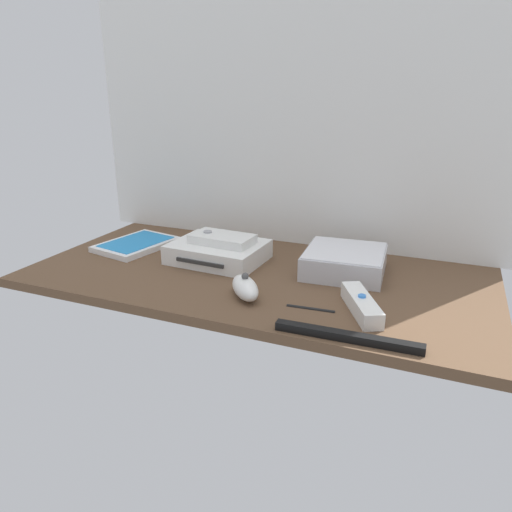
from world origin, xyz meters
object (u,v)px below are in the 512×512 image
Objects in this scene: game_case at (136,244)px; remote_classic_pad at (222,239)px; remote_wand at (361,305)px; mini_computer at (345,261)px; remote_nunchuk at (245,288)px; game_console at (218,252)px; stylus_pen at (311,307)px; sensor_bar at (347,337)px.

remote_classic_pad reaches higher than game_case.
remote_wand is 38.49cm from remote_classic_pad.
mini_computer reaches higher than remote_nunchuk.
remote_wand is 0.99× the size of remote_classic_pad.
game_console is 1.46× the size of remote_classic_pad.
mini_computer is 53.20cm from game_case.
mini_computer is at bearing 85.52° from stylus_pen.
mini_computer is at bearing 10.15° from game_console.
mini_computer is 1.73× the size of remote_nunchuk.
game_console is 1.20× the size of mini_computer.
game_case is at bearing 137.84° from remote_wand.
stylus_pen is at bearing -28.55° from game_console.
remote_classic_pad is at bearing 129.47° from remote_wand.
stylus_pen is (-8.77, -2.29, -1.16)cm from remote_wand.
remote_classic_pad reaches higher than game_console.
remote_nunchuk is at bearing 155.83° from sensor_bar.
mini_computer is 25.19cm from remote_nunchuk.
remote_classic_pad is at bearing 88.06° from remote_nunchuk.
game_console is at bearing -156.56° from remote_classic_pad.
sensor_bar is (-0.07, -11.20, -0.81)cm from remote_wand.
remote_nunchuk is 1.17× the size of stylus_pen.
remote_wand is 9.14cm from stylus_pen.
stylus_pen is (-1.61, -20.53, -2.29)cm from mini_computer.
stylus_pen is at bearing -29.11° from remote_classic_pad.
remote_nunchuk is 23.83cm from sensor_bar.
game_console is at bearing 142.97° from sensor_bar.
stylus_pen is at bearing -8.20° from game_case.
remote_nunchuk is at bearing -46.48° from game_console.
game_console is at bearing 90.74° from remote_nunchuk.
game_case is at bearing -177.16° from mini_computer.
mini_computer is at bearing 13.90° from remote_nunchuk.
remote_wand reaches higher than stylus_pen.
sensor_bar reaches higher than stylus_pen.
remote_nunchuk is at bearing -13.86° from game_case.
remote_wand is at bearing -34.49° from remote_nunchuk.
remote_nunchuk is (38.23, -17.68, 1.28)cm from game_case.
remote_wand is at bearing -68.55° from mini_computer.
mini_computer reaches higher than stylus_pen.
game_case is 1.44× the size of remote_wand.
game_console is 44.45cm from sensor_bar.
game_console reaches higher than game_case.
remote_classic_pad is at bearing -173.21° from mini_computer.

